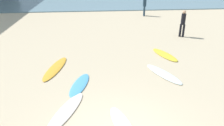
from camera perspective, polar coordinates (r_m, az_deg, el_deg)
surfboard_0 at (r=11.67m, az=-13.46°, el=-1.27°), size 1.20×2.64×0.07m
surfboard_1 at (r=13.11m, az=12.55°, el=1.95°), size 1.29×2.02×0.08m
surfboard_2 at (r=8.68m, az=-11.01°, el=-11.32°), size 1.49×2.51×0.07m
surfboard_3 at (r=11.11m, az=12.25°, el=-2.57°), size 1.53×2.26×0.07m
surfboard_4 at (r=10.12m, az=-7.78°, el=-5.21°), size 1.08×2.05×0.07m
surfboard_5 at (r=7.97m, az=2.68°, el=-14.71°), size 1.02×2.13×0.06m
beachgoer_near at (r=15.97m, az=16.65°, el=9.36°), size 0.38×0.38×1.74m
beachgoer_mid at (r=20.71m, az=7.82°, el=13.74°), size 0.30×0.34×1.72m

